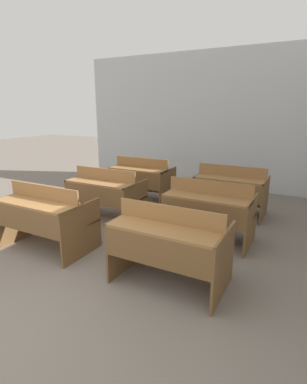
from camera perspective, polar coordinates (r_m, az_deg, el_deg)
name	(u,v)px	position (r m, az deg, el deg)	size (l,w,h in m)	color
wall_back	(206,121)	(7.46, 10.05, 13.20)	(6.55, 0.06, 3.17)	silver
bench_front_left	(45,216)	(4.30, -19.89, -4.33)	(1.20, 0.75, 0.90)	brown
bench_front_right	(169,244)	(3.26, 2.98, -9.83)	(1.20, 0.75, 0.90)	brown
bench_second_left	(105,193)	(5.19, -9.15, -0.22)	(1.20, 0.75, 0.90)	brown
bench_second_right	(209,210)	(4.36, 10.48, -3.37)	(1.20, 0.75, 0.90)	brown
bench_third_left	(142,178)	(6.23, -2.29, 2.63)	(1.20, 0.75, 0.90)	brown
bench_third_right	(231,189)	(5.54, 14.47, 0.50)	(1.20, 0.75, 0.90)	brown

